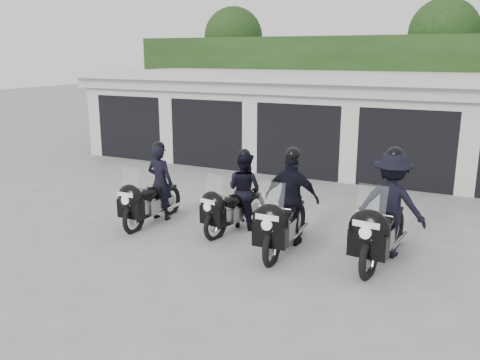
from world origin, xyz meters
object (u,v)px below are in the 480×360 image
at_px(police_bike_c, 288,205).
at_px(police_bike_d, 388,211).
at_px(police_bike_a, 153,191).
at_px(police_bike_b, 239,195).

bearing_deg(police_bike_c, police_bike_d, 6.86).
xyz_separation_m(police_bike_c, police_bike_d, (1.79, 0.30, 0.05)).
bearing_deg(police_bike_a, police_bike_c, -1.71).
relative_size(police_bike_a, police_bike_b, 1.05).
xyz_separation_m(police_bike_b, police_bike_d, (3.10, -0.25, 0.15)).
height_order(police_bike_c, police_bike_d, police_bike_d).
bearing_deg(police_bike_c, police_bike_a, 176.08).
height_order(police_bike_b, police_bike_d, police_bike_d).
bearing_deg(police_bike_d, police_bike_a, -171.84).
relative_size(police_bike_c, police_bike_d, 0.95).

